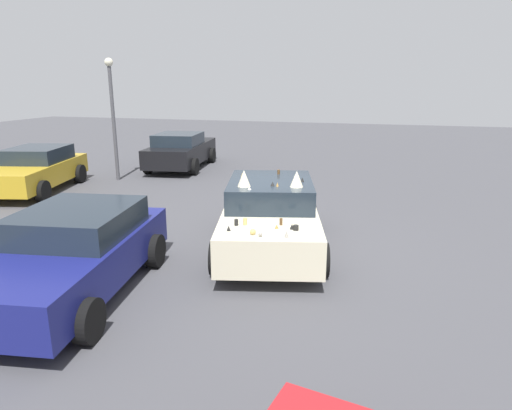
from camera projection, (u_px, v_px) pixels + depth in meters
name	position (u px, v px, depth m)	size (l,w,h in m)	color
ground_plane	(270.00, 248.00, 9.34)	(60.00, 60.00, 0.00)	#47474C
art_car_decorated	(270.00, 214.00, 9.19)	(4.66, 2.79, 1.70)	beige
parked_sedan_near_right	(181.00, 150.00, 17.85)	(4.54, 2.43, 1.40)	black
parked_sedan_far_left	(72.00, 253.00, 7.20)	(4.35, 2.51, 1.35)	navy
parked_sedan_row_back_far	(35.00, 169.00, 14.12)	(4.40, 2.66, 1.34)	gold
lot_lamp_post	(112.00, 107.00, 15.21)	(0.28, 0.28, 4.09)	#4C4C51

